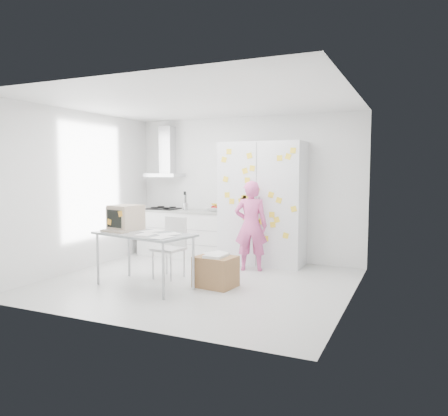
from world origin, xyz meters
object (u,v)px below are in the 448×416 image
at_px(desk, 132,225).
at_px(chair, 171,243).
at_px(cardboard_box, 216,271).
at_px(person, 251,226).

bearing_deg(desk, chair, 72.29).
height_order(desk, cardboard_box, desk).
height_order(desk, chair, desk).
xyz_separation_m(desk, chair, (0.33, 0.58, -0.35)).
distance_m(person, desk, 2.02).
bearing_deg(desk, person, 61.11).
bearing_deg(chair, person, 50.16).
relative_size(chair, cardboard_box, 1.56).
distance_m(chair, cardboard_box, 0.98).
relative_size(desk, chair, 1.67).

